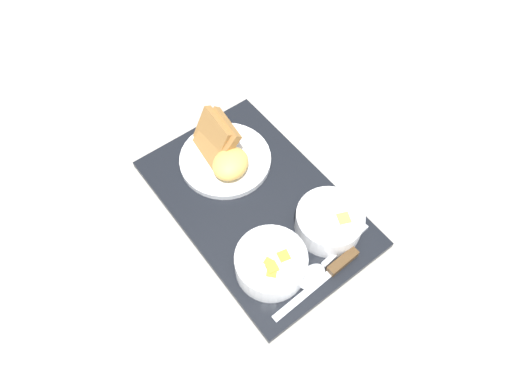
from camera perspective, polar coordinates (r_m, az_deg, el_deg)
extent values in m
plane|color=#ADA89E|center=(0.85, 0.00, -1.55)|extent=(4.00, 4.00, 0.00)
cube|color=black|center=(0.84, 0.00, -1.32)|extent=(0.45, 0.31, 0.01)
cylinder|color=white|center=(0.76, 1.87, -8.89)|extent=(0.12, 0.12, 0.05)
torus|color=white|center=(0.74, 1.91, -8.26)|extent=(0.12, 0.12, 0.01)
cylinder|color=#A8D184|center=(0.74, 1.21, -8.18)|extent=(0.05, 0.05, 0.01)
cylinder|color=#A8D184|center=(0.75, 1.86, -7.88)|extent=(0.06, 0.06, 0.02)
cylinder|color=#A8D184|center=(0.74, 1.08, -7.94)|extent=(0.05, 0.05, 0.01)
cylinder|color=#A8D184|center=(0.74, 1.43, -8.02)|extent=(0.05, 0.05, 0.01)
cube|color=orange|center=(0.73, 2.02, -9.57)|extent=(0.02, 0.02, 0.02)
cube|color=orange|center=(0.74, 3.47, -8.09)|extent=(0.02, 0.02, 0.01)
cube|color=orange|center=(0.73, 1.97, -10.08)|extent=(0.02, 0.02, 0.01)
cube|color=orange|center=(0.74, 1.54, -8.86)|extent=(0.02, 0.02, 0.01)
cylinder|color=white|center=(0.80, 9.11, -3.67)|extent=(0.12, 0.12, 0.05)
torus|color=white|center=(0.78, 9.30, -2.96)|extent=(0.12, 0.12, 0.01)
cylinder|color=olive|center=(0.80, 9.14, -3.53)|extent=(0.10, 0.10, 0.03)
cube|color=tan|center=(0.79, 10.85, -3.46)|extent=(0.03, 0.03, 0.01)
cylinder|color=white|center=(0.88, -3.85, 4.08)|extent=(0.18, 0.18, 0.01)
ellipsoid|color=#EAB756|center=(0.84, -3.21, 3.54)|extent=(0.09, 0.09, 0.04)
cube|color=#A37038|center=(0.88, -5.55, 6.79)|extent=(0.09, 0.07, 0.08)
cube|color=#A37038|center=(0.87, -4.98, 6.66)|extent=(0.10, 0.08, 0.08)
cube|color=silver|center=(0.76, 5.80, -12.82)|extent=(0.02, 0.12, 0.00)
cube|color=#51381E|center=(0.79, 10.79, -8.53)|extent=(0.02, 0.06, 0.02)
ellipsoid|color=silver|center=(0.77, 6.94, -10.40)|extent=(0.03, 0.06, 0.01)
cube|color=silver|center=(0.80, 11.06, -6.57)|extent=(0.01, 0.11, 0.01)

